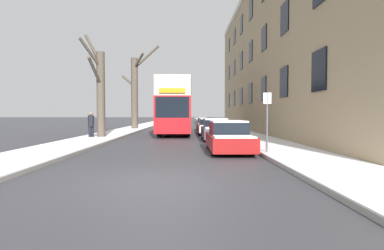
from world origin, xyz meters
name	(u,v)px	position (x,y,z in m)	size (l,w,h in m)	color
ground_plane	(155,181)	(0.00, 0.00, 0.00)	(320.00, 320.00, 0.00)	#38383D
sidewalk_left	(158,122)	(-5.15, 53.00, 0.08)	(2.85, 130.00, 0.16)	gray
sidewalk_right	(209,122)	(5.15, 53.00, 0.08)	(2.85, 130.00, 0.16)	gray
terrace_facade_right	(300,55)	(11.07, 19.72, 7.06)	(9.10, 37.49, 14.12)	tan
bare_tree_left_0	(100,90)	(-5.07, 12.85, 3.33)	(1.44, 3.34, 7.02)	#4C4238
bare_tree_left_1	(135,91)	(-4.74, 24.70, 4.18)	(4.27, 2.80, 8.95)	#4C4238
double_decker_bus	(176,105)	(-0.19, 18.44, 2.48)	(2.55, 11.52, 4.37)	red
parked_car_0	(228,137)	(2.65, 5.93, 0.64)	(1.77, 4.44, 1.39)	maroon
parked_car_1	(215,130)	(2.65, 12.03, 0.65)	(1.70, 4.37, 1.41)	#474C56
parked_car_2	(209,127)	(2.65, 17.34, 0.62)	(1.85, 4.30, 1.33)	silver
parked_car_3	(205,124)	(2.65, 23.23, 0.62)	(1.72, 4.45, 1.33)	maroon
oncoming_van	(171,117)	(-1.66, 37.34, 1.27)	(1.98, 5.40, 2.36)	white
pedestrian_left_sidewalk	(91,124)	(-5.60, 12.62, 1.01)	(0.40, 0.40, 1.84)	black
street_sign_post	(267,119)	(4.03, 4.58, 1.47)	(0.32, 0.07, 2.57)	#4C4F54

